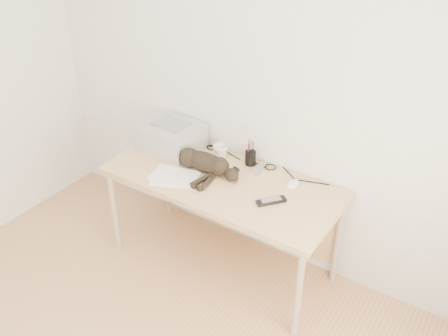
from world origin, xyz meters
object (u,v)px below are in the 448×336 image
Objects in this scene: mug at (220,152)px; pen_cup at (250,158)px; mouse at (293,182)px; desk at (229,190)px; printer at (172,136)px; cat at (203,163)px.

pen_cup is (0.22, 0.05, 0.00)m from mug.
desk is at bearing -161.13° from mouse.
printer is at bearing -169.88° from pen_cup.
pen_cup is at bearing 10.12° from printer.
mouse is at bearing 2.26° from printer.
cat is 0.62m from mouse.
mouse is at bearing -2.09° from mug.
cat is 3.28× the size of pen_cup.
mouse is at bearing 15.42° from desk.
pen_cup is (0.61, 0.11, -0.04)m from printer.
printer is at bearing -174.29° from mouse.
printer is 0.41m from cat.
mug is at bearing 87.70° from cat.
pen_cup is 0.37m from mouse.
mug is 0.23m from pen_cup.
mug is at bearing 8.74° from printer.
printer reaches higher than desk.
pen_cup reaches higher than mug.
cat is at bearing -159.65° from mouse.
pen_cup reaches higher than desk.
mug reaches higher than mouse.
desk is 0.46m from mouse.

